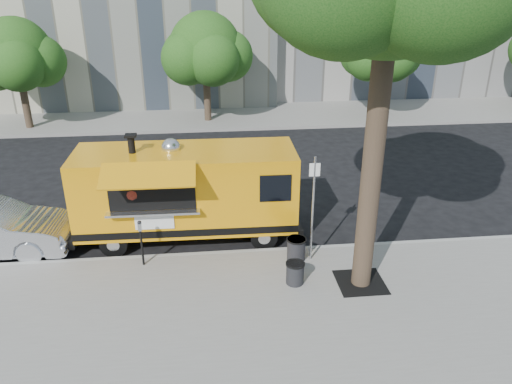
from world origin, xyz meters
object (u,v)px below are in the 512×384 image
at_px(far_tree_b, 205,48).
at_px(trash_bin_right, 296,249).
at_px(far_tree_a, 16,54).
at_px(trash_bin_left, 295,272).
at_px(far_tree_c, 381,49).
at_px(food_truck, 186,191).
at_px(sign_post, 313,203).
at_px(parking_meter, 141,238).

bearing_deg(far_tree_b, trash_bin_right, -81.41).
bearing_deg(far_tree_a, trash_bin_right, -51.13).
height_order(trash_bin_left, trash_bin_right, trash_bin_right).
height_order(far_tree_c, trash_bin_right, far_tree_c).
bearing_deg(food_truck, far_tree_b, 87.06).
distance_m(food_truck, trash_bin_right, 3.65).
bearing_deg(far_tree_b, far_tree_a, -177.46).
height_order(sign_post, food_truck, food_truck).
height_order(food_truck, trash_bin_left, food_truck).
bearing_deg(trash_bin_right, far_tree_c, 63.82).
bearing_deg(far_tree_c, far_tree_b, 178.09).
relative_size(far_tree_a, food_truck, 0.80).
height_order(parking_meter, trash_bin_right, parking_meter).
bearing_deg(far_tree_c, parking_meter, -128.66).
distance_m(far_tree_a, far_tree_b, 9.01).
xyz_separation_m(far_tree_c, sign_post, (-6.45, -13.95, -1.87)).
height_order(food_truck, trash_bin_right, food_truck).
bearing_deg(trash_bin_right, sign_post, -2.23).
relative_size(far_tree_c, trash_bin_right, 8.00).
relative_size(far_tree_c, food_truck, 0.78).
bearing_deg(food_truck, sign_post, -27.99).
height_order(far_tree_c, parking_meter, far_tree_c).
bearing_deg(trash_bin_left, sign_post, 59.94).
relative_size(far_tree_a, far_tree_b, 0.97).
distance_m(sign_post, trash_bin_left, 1.87).
bearing_deg(trash_bin_left, trash_bin_right, 78.29).
bearing_deg(trash_bin_left, far_tree_c, 64.79).
bearing_deg(trash_bin_right, far_tree_b, 98.59).
bearing_deg(trash_bin_left, parking_meter, 161.85).
height_order(far_tree_a, far_tree_c, far_tree_a).
xyz_separation_m(far_tree_c, trash_bin_left, (-7.08, -15.04, -3.25)).
distance_m(sign_post, food_truck, 3.87).
xyz_separation_m(parking_meter, trash_bin_left, (3.92, -1.29, -0.52)).
xyz_separation_m(far_tree_c, trash_bin_right, (-6.85, -13.93, -3.22)).
xyz_separation_m(food_truck, trash_bin_left, (2.75, -2.95, -1.07)).
xyz_separation_m(far_tree_b, trash_bin_right, (2.15, -14.23, -3.34)).
distance_m(far_tree_a, sign_post, 18.14).
relative_size(far_tree_b, food_truck, 0.82).
xyz_separation_m(far_tree_a, sign_post, (11.55, -13.85, -1.93)).
relative_size(sign_post, trash_bin_left, 5.11).
distance_m(far_tree_c, food_truck, 15.73).
bearing_deg(food_truck, far_tree_c, 51.77).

